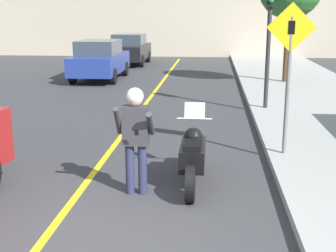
# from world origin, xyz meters

# --- Properties ---
(ground_plane) EXTENTS (80.00, 80.00, 0.00)m
(ground_plane) POSITION_xyz_m (0.00, 0.00, 0.00)
(ground_plane) COLOR #38383A
(road_center_line) EXTENTS (0.12, 36.00, 0.01)m
(road_center_line) POSITION_xyz_m (-0.60, 6.00, 0.00)
(road_center_line) COLOR yellow
(road_center_line) RESTS_ON ground
(motorcycle) EXTENTS (0.62, 2.17, 1.27)m
(motorcycle) POSITION_xyz_m (1.19, 2.26, 0.49)
(motorcycle) COLOR black
(motorcycle) RESTS_ON ground
(person_biker) EXTENTS (0.59, 0.47, 1.70)m
(person_biker) POSITION_xyz_m (0.33, 1.71, 1.04)
(person_biker) COLOR #282D4C
(person_biker) RESTS_ON ground
(crossing_sign) EXTENTS (0.91, 0.08, 2.85)m
(crossing_sign) POSITION_xyz_m (2.91, 3.68, 1.86)
(crossing_sign) COLOR slate
(crossing_sign) RESTS_ON sidewalk_curb
(traffic_light) EXTENTS (0.26, 0.30, 3.58)m
(traffic_light) POSITION_xyz_m (3.02, 8.19, 2.65)
(traffic_light) COLOR #2D2D30
(traffic_light) RESTS_ON sidewalk_curb
(parked_car_blue) EXTENTS (1.88, 4.20, 1.68)m
(parked_car_blue) POSITION_xyz_m (-3.31, 14.42, 0.86)
(parked_car_blue) COLOR black
(parked_car_blue) RESTS_ON ground
(parked_car_black) EXTENTS (1.88, 4.20, 1.68)m
(parked_car_black) POSITION_xyz_m (-3.10, 20.54, 0.86)
(parked_car_black) COLOR black
(parked_car_black) RESTS_ON ground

